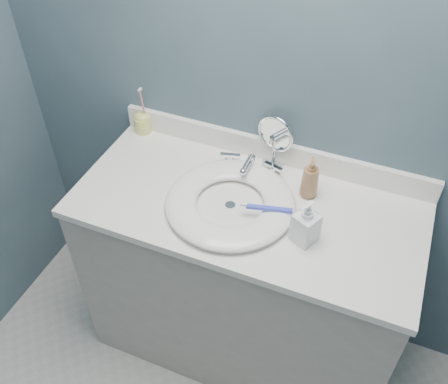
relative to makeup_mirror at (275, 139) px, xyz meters
The scene contains 12 objects.
back_wall 0.20m from the makeup_mirror, 113.87° to the left, with size 2.20×0.02×2.40m, color #3E535E.
vanity_cabinet 0.62m from the makeup_mirror, 93.69° to the right, with size 1.20×0.55×0.85m, color #B4ADA5.
countertop 0.28m from the makeup_mirror, 93.69° to the right, with size 1.22×0.57×0.03m, color white.
backsplash 0.08m from the makeup_mirror, 123.96° to the left, with size 1.22×0.02×0.09m, color white.
basin 0.30m from the makeup_mirror, 103.63° to the right, with size 0.45×0.45×0.04m, color white, non-canonical shape.
drain 0.30m from the makeup_mirror, 103.63° to the right, with size 0.04×0.04×0.01m, color silver.
faucet 0.13m from the makeup_mirror, 131.87° to the right, with size 0.25×0.13×0.07m.
makeup_mirror is the anchor object (origin of this frame).
soap_bottle_amber 0.20m from the makeup_mirror, 33.58° to the right, with size 0.06×0.06×0.16m, color #946942.
soap_bottle_clear 0.38m from the makeup_mirror, 56.52° to the right, with size 0.07×0.07×0.16m, color white.
toothbrush_holder 0.56m from the makeup_mirror, behind, with size 0.07×0.07×0.20m.
toothbrush_lying 0.29m from the makeup_mirror, 76.05° to the right, with size 0.17×0.06×0.02m.
Camera 1 is at (0.39, -0.19, 2.11)m, focal length 40.00 mm.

